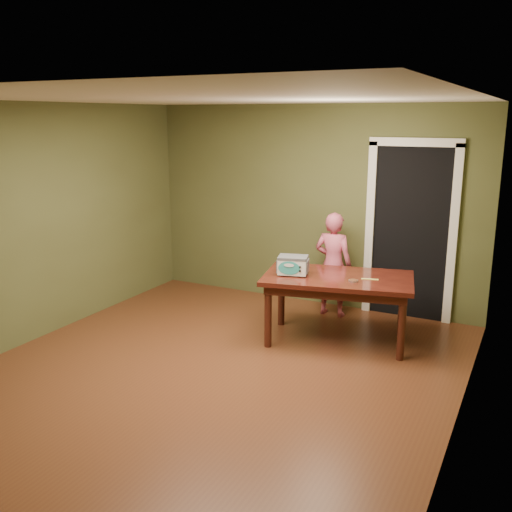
# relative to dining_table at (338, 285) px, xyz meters

# --- Properties ---
(floor) EXTENTS (5.00, 5.00, 0.00)m
(floor) POSITION_rel_dining_table_xyz_m (-0.79, -1.31, -0.65)
(floor) COLOR #552C18
(floor) RESTS_ON ground
(room_shell) EXTENTS (4.52, 5.02, 2.61)m
(room_shell) POSITION_rel_dining_table_xyz_m (-0.79, -1.31, 1.06)
(room_shell) COLOR #4D532C
(room_shell) RESTS_ON ground
(doorway) EXTENTS (1.10, 0.66, 2.25)m
(doorway) POSITION_rel_dining_table_xyz_m (0.51, 1.47, 0.41)
(doorway) COLOR black
(doorway) RESTS_ON ground
(dining_table) EXTENTS (1.76, 1.23, 0.75)m
(dining_table) POSITION_rel_dining_table_xyz_m (0.00, 0.00, 0.00)
(dining_table) COLOR black
(dining_table) RESTS_ON floor
(toy_oven) EXTENTS (0.38, 0.30, 0.21)m
(toy_oven) POSITION_rel_dining_table_xyz_m (-0.47, -0.16, 0.21)
(toy_oven) COLOR #4C4F54
(toy_oven) RESTS_ON dining_table
(baking_pan) EXTENTS (0.10, 0.10, 0.02)m
(baking_pan) POSITION_rel_dining_table_xyz_m (0.21, -0.14, 0.11)
(baking_pan) COLOR silver
(baking_pan) RESTS_ON dining_table
(spatula) EXTENTS (0.18, 0.07, 0.01)m
(spatula) POSITION_rel_dining_table_xyz_m (0.35, 0.03, 0.10)
(spatula) COLOR #F1EF69
(spatula) RESTS_ON dining_table
(child) EXTENTS (0.49, 0.33, 1.31)m
(child) POSITION_rel_dining_table_xyz_m (-0.34, 0.80, 0.00)
(child) COLOR #C3506A
(child) RESTS_ON floor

